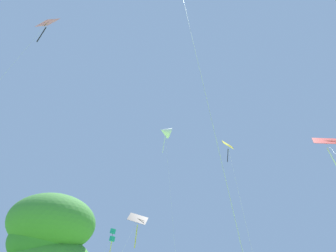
% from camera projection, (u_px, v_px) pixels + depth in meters
% --- Properties ---
extents(kite_teal_box, '(2.94, 6.24, 12.00)m').
position_uv_depth(kite_teal_box, '(112.00, 236.00, 39.49)').
color(kite_teal_box, teal).
rests_on(kite_teal_box, ground_plane).
extents(kite_pink_low, '(3.74, 6.54, 25.36)m').
position_uv_depth(kite_pink_low, '(43.00, 29.00, 27.52)').
color(kite_pink_low, pink).
rests_on(kite_pink_low, ground_plane).
extents(kite_yellow_diamond, '(0.87, 8.24, 14.16)m').
position_uv_depth(kite_yellow_diamond, '(229.00, 153.00, 23.96)').
color(kite_yellow_diamond, yellow).
rests_on(kite_yellow_diamond, ground_plane).
extents(kite_red_high, '(3.03, 10.83, 11.41)m').
position_uv_depth(kite_red_high, '(330.00, 149.00, 18.12)').
color(kite_red_high, red).
rests_on(kite_red_high, ground_plane).
extents(kite_black_large, '(3.64, 9.16, 13.01)m').
position_uv_depth(kite_black_large, '(137.00, 224.00, 36.18)').
color(kite_black_large, black).
rests_on(kite_black_large, ground_plane).
extents(kite_white_distant, '(4.06, 11.79, 27.65)m').
position_uv_depth(kite_white_distant, '(165.00, 132.00, 47.78)').
color(kite_white_distant, white).
rests_on(kite_white_distant, ground_plane).
extents(tree_left_oak, '(6.33, 7.20, 9.90)m').
position_uv_depth(tree_left_oak, '(49.00, 243.00, 22.61)').
color(tree_left_oak, brown).
rests_on(tree_left_oak, ground_plane).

